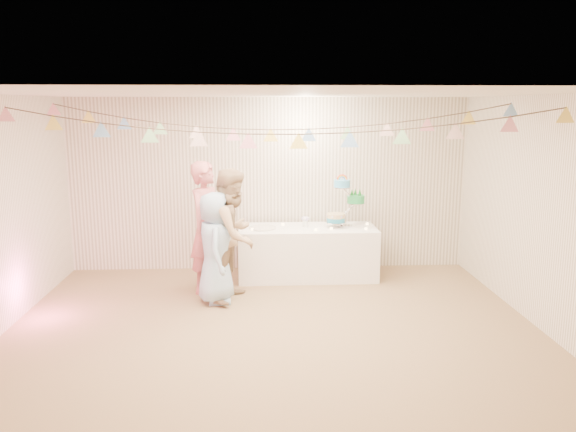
{
  "coord_description": "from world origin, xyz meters",
  "views": [
    {
      "loc": [
        -0.14,
        -5.93,
        2.48
      ],
      "look_at": [
        0.2,
        0.8,
        1.15
      ],
      "focal_mm": 35.0,
      "sensor_mm": 36.0,
      "label": 1
    }
  ],
  "objects_px": {
    "cake_stand": "(345,202)",
    "person_adult_b": "(233,235)",
    "person_child": "(215,248)",
    "person_adult_a": "(207,227)",
    "table": "(307,252)"
  },
  "relations": [
    {
      "from": "cake_stand",
      "to": "person_adult_b",
      "type": "relative_size",
      "value": 0.42
    },
    {
      "from": "cake_stand",
      "to": "person_child",
      "type": "distance_m",
      "value": 2.12
    },
    {
      "from": "table",
      "to": "person_adult_b",
      "type": "height_order",
      "value": "person_adult_b"
    },
    {
      "from": "person_adult_b",
      "to": "person_child",
      "type": "distance_m",
      "value": 0.28
    },
    {
      "from": "table",
      "to": "person_adult_a",
      "type": "relative_size",
      "value": 1.12
    },
    {
      "from": "table",
      "to": "person_adult_a",
      "type": "bearing_deg",
      "value": -158.77
    },
    {
      "from": "person_adult_b",
      "to": "person_child",
      "type": "height_order",
      "value": "person_adult_b"
    },
    {
      "from": "person_adult_a",
      "to": "person_child",
      "type": "xyz_separation_m",
      "value": [
        0.14,
        -0.44,
        -0.17
      ]
    },
    {
      "from": "cake_stand",
      "to": "person_child",
      "type": "height_order",
      "value": "cake_stand"
    },
    {
      "from": "person_adult_a",
      "to": "person_adult_b",
      "type": "relative_size",
      "value": 1.03
    },
    {
      "from": "person_child",
      "to": "person_adult_a",
      "type": "bearing_deg",
      "value": 13.98
    },
    {
      "from": "person_adult_b",
      "to": "person_child",
      "type": "bearing_deg",
      "value": 135.68
    },
    {
      "from": "person_adult_a",
      "to": "person_adult_b",
      "type": "height_order",
      "value": "person_adult_a"
    },
    {
      "from": "table",
      "to": "person_child",
      "type": "xyz_separation_m",
      "value": [
        -1.25,
        -0.98,
        0.34
      ]
    },
    {
      "from": "cake_stand",
      "to": "person_adult_a",
      "type": "relative_size",
      "value": 0.4
    }
  ]
}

